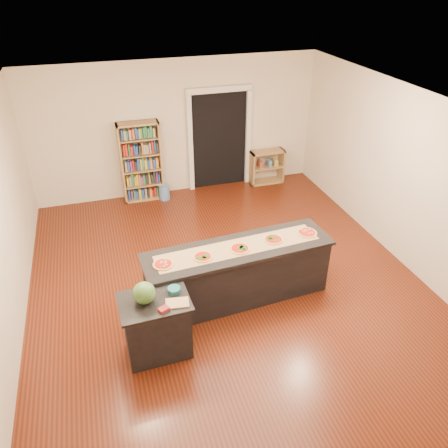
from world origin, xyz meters
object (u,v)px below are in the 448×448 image
object	(u,v)px
waste_bin	(164,192)
watermelon	(144,293)
side_counter	(157,326)
kitchen_island	(238,273)
low_shelf	(267,167)
bookshelf	(141,162)

from	to	relation	value
waste_bin	watermelon	bearing A→B (deg)	-102.87
waste_bin	side_counter	bearing A→B (deg)	-101.46
kitchen_island	side_counter	size ratio (longest dim) A/B	3.19
low_shelf	watermelon	size ratio (longest dim) A/B	2.78
watermelon	waste_bin	bearing A→B (deg)	77.13
side_counter	bookshelf	distance (m)	4.38
side_counter	low_shelf	world-z (taller)	side_counter
low_shelf	bookshelf	bearing A→B (deg)	179.69
side_counter	watermelon	bearing A→B (deg)	171.00
watermelon	low_shelf	bearing A→B (deg)	52.23
kitchen_island	bookshelf	distance (m)	3.76
bookshelf	watermelon	bearing A→B (deg)	-97.23
kitchen_island	watermelon	xyz separation A→B (m)	(-1.43, -0.69, 0.53)
kitchen_island	waste_bin	distance (m)	3.52
side_counter	bookshelf	world-z (taller)	bookshelf
low_shelf	watermelon	xyz separation A→B (m)	(-3.34, -4.31, 0.61)
kitchen_island	waste_bin	size ratio (longest dim) A/B	8.52
kitchen_island	watermelon	world-z (taller)	watermelon
side_counter	kitchen_island	bearing A→B (deg)	26.13
bookshelf	waste_bin	xyz separation A→B (m)	(0.40, -0.16, -0.68)
side_counter	watermelon	world-z (taller)	watermelon
kitchen_island	low_shelf	world-z (taller)	kitchen_island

